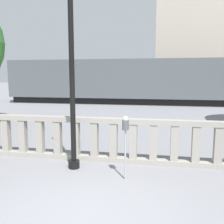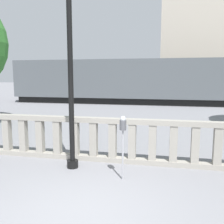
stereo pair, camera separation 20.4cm
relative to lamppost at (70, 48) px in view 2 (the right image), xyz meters
The scene contains 6 objects.
ground_plane 3.92m from the lamppost, 67.14° to the right, with size 160.00×160.00×0.00m, color slate.
balustrade 2.71m from the lamppost, 34.96° to the left, with size 16.15×0.24×1.24m.
lamppost is the anchor object (origin of this frame).
parking_meter 2.42m from the lamppost, 18.75° to the right, with size 0.15×0.15×1.50m.
train_near 15.67m from the lamppost, 87.40° to the left, with size 22.97×2.93×4.36m.
building_block 26.29m from the lamppost, 72.37° to the left, with size 12.40×6.74×11.64m.
Camera 2 is at (1.39, -3.72, 2.40)m, focal length 40.00 mm.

